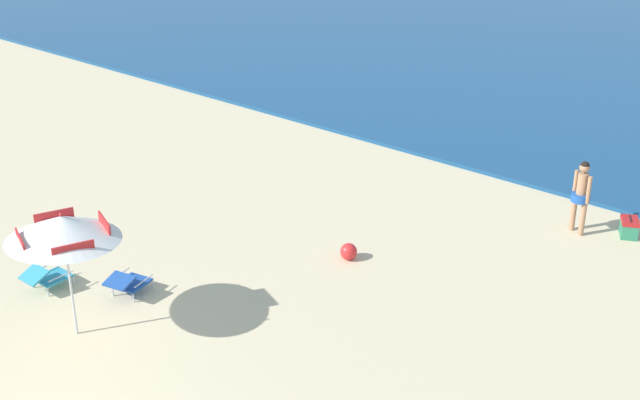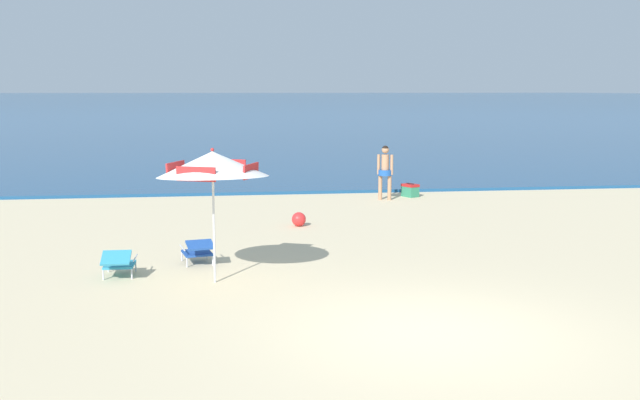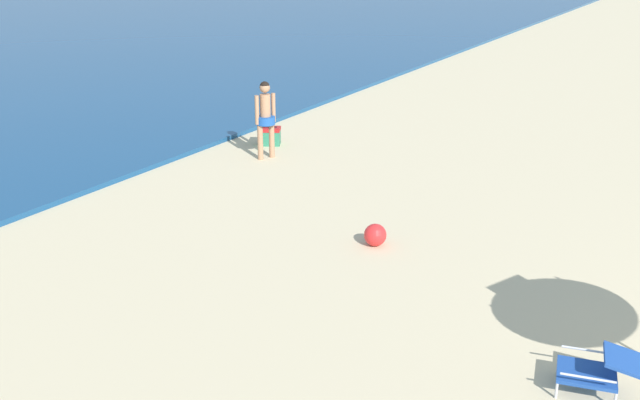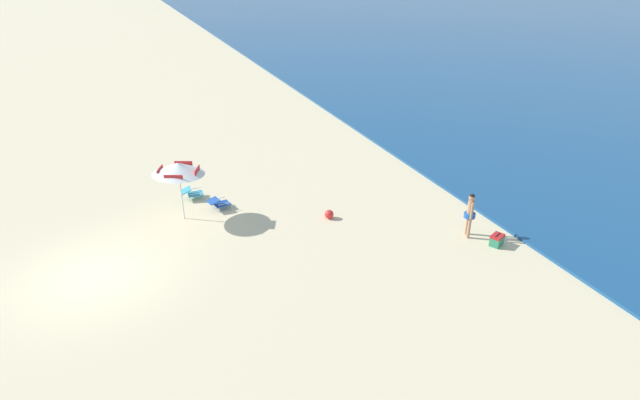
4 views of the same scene
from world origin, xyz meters
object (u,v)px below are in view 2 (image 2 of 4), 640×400
(cooler_box, at_px, (410,190))
(beach_ball, at_px, (299,219))
(beach_umbrella_striped_main, at_px, (213,164))
(lounge_chair_under_umbrella, at_px, (198,250))
(person_standing_near_shore, at_px, (385,169))
(lounge_chair_beside_umbrella, at_px, (118,262))

(cooler_box, height_order, beach_ball, cooler_box)
(beach_umbrella_striped_main, relative_size, lounge_chair_under_umbrella, 2.48)
(lounge_chair_under_umbrella, relative_size, cooler_box, 1.57)
(beach_umbrella_striped_main, height_order, cooler_box, beach_umbrella_striped_main)
(beach_umbrella_striped_main, relative_size, person_standing_near_shore, 1.42)
(person_standing_near_shore, relative_size, cooler_box, 2.75)
(lounge_chair_under_umbrella, height_order, lounge_chair_beside_umbrella, lounge_chair_beside_umbrella)
(beach_umbrella_striped_main, distance_m, person_standing_near_shore, 10.60)
(beach_umbrella_striped_main, bearing_deg, beach_ball, 68.68)
(lounge_chair_beside_umbrella, height_order, beach_ball, lounge_chair_beside_umbrella)
(lounge_chair_under_umbrella, xyz_separation_m, beach_ball, (2.33, 3.75, -0.11))
(person_standing_near_shore, xyz_separation_m, beach_ball, (-3.06, -4.08, -0.78))
(lounge_chair_under_umbrella, bearing_deg, person_standing_near_shore, 55.45)
(beach_umbrella_striped_main, xyz_separation_m, person_standing_near_shore, (5.07, 9.24, -1.10))
(lounge_chair_beside_umbrella, distance_m, cooler_box, 12.00)
(lounge_chair_under_umbrella, height_order, person_standing_near_shore, person_standing_near_shore)
(beach_ball, bearing_deg, person_standing_near_shore, 53.16)
(lounge_chair_under_umbrella, bearing_deg, cooler_box, 52.94)
(lounge_chair_beside_umbrella, bearing_deg, lounge_chair_under_umbrella, 31.14)
(person_standing_near_shore, height_order, cooler_box, person_standing_near_shore)
(person_standing_near_shore, bearing_deg, cooler_box, 30.25)
(beach_umbrella_striped_main, xyz_separation_m, lounge_chair_under_umbrella, (-0.32, 1.41, -1.78))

